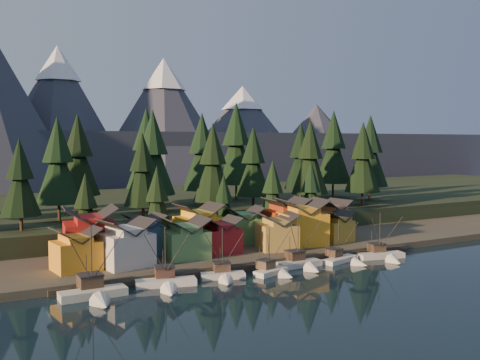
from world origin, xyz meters
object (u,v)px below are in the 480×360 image
boat_3 (274,265)px  house_back_0 (90,233)px  boat_0 (95,284)px  boat_5 (345,254)px  house_back_1 (144,234)px  boat_1 (167,276)px  boat_4 (302,257)px  house_front_0 (76,248)px  house_front_1 (126,242)px  boat_6 (384,250)px  boat_2 (224,269)px

boat_3 → house_back_0: size_ratio=0.91×
boat_0 → house_back_0: house_back_0 is taller
boat_5 → house_back_1: size_ratio=1.18×
boat_1 → house_back_0: (-8.19, 20.60, 5.08)m
boat_1 → boat_4: 29.08m
boat_0 → house_front_0: 15.39m
boat_0 → boat_3: size_ratio=1.30×
boat_3 → house_front_1: size_ratio=0.98×
boat_5 → boat_6: boat_6 is taller
house_front_1 → house_back_1: bearing=41.6°
boat_0 → boat_6: 61.66m
boat_1 → house_front_1: bearing=118.9°
house_front_1 → boat_4: bearing=-30.7°
boat_0 → boat_2: size_ratio=1.24×
boat_6 → house_back_1: (-46.13, 22.00, 4.02)m
boat_1 → boat_0: bearing=-161.9°
boat_5 → house_front_1: (-42.72, 12.50, 4.46)m
boat_3 → boat_5: (18.37, 1.65, -0.21)m
boat_6 → boat_4: bearing=-173.4°
boat_3 → house_back_1: size_ratio=1.16×
boat_5 → house_back_1: 42.05m
boat_0 → boat_5: (51.88, 0.98, -0.66)m
boat_2 → boat_3: boat_2 is taller
boat_2 → house_front_1: (-14.47, 12.48, 4.20)m
boat_0 → house_front_0: size_ratio=1.46×
boat_4 → house_front_1: bearing=160.8°
boat_0 → house_back_1: bearing=53.4°
boat_5 → house_front_0: bearing=149.5°
house_front_0 → house_back_1: house_back_1 is taller
boat_0 → house_front_1: bearing=54.8°
boat_3 → house_front_1: house_front_1 is taller
boat_4 → house_front_1: (-32.47, 11.84, 4.07)m
house_front_0 → house_back_0: (4.17, 6.50, 1.54)m
house_back_1 → house_front_1: bearing=-130.7°
house_back_1 → house_back_0: bearing=177.7°
boat_2 → house_front_0: (-23.42, 14.05, 3.57)m
boat_1 → boat_4: bearing=15.1°
house_back_0 → boat_1: bearing=-61.5°
house_front_1 → boat_5: bearing=-27.0°
boat_2 → house_back_0: bearing=150.9°
boat_6 → house_back_1: bearing=166.7°
boat_5 → house_back_1: (-36.35, 20.71, 4.16)m
boat_0 → house_front_1: (9.16, 13.49, 3.80)m
boat_5 → boat_1: bearing=164.7°
boat_5 → boat_6: 9.86m
house_front_1 → boat_2: bearing=-51.5°
boat_3 → boat_0: bearing=160.9°
boat_0 → boat_3: bearing=-2.1°
boat_0 → house_back_1: 26.91m
boat_2 → house_back_1: size_ratio=1.23×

